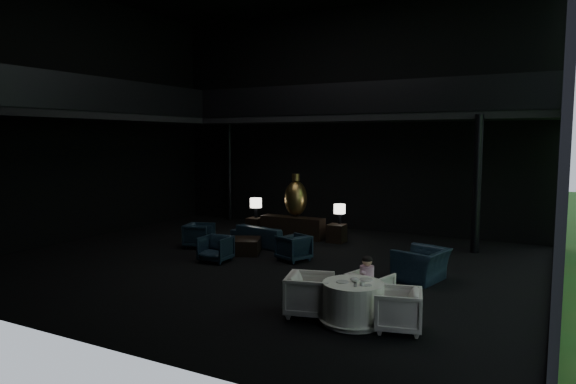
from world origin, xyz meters
The scene contains 34 objects.
floor centered at (0.00, 0.00, 0.00)m, with size 14.00×12.00×0.02m, color black.
wall_back centered at (0.00, 6.00, 4.00)m, with size 14.00×0.04×8.00m, color black.
wall_front centered at (0.00, -6.00, 4.00)m, with size 14.00×0.04×8.00m, color black.
wall_left centered at (-7.00, 0.00, 4.00)m, with size 0.04×12.00×8.00m, color black.
curtain_wall centered at (6.95, 0.00, 4.00)m, with size 0.20×12.00×8.00m, color black, non-canonical shape.
mezzanine_left centered at (-6.00, 0.00, 4.00)m, with size 2.00×12.00×0.25m, color black.
mezzanine_back centered at (1.00, 5.00, 4.00)m, with size 12.00×2.00×0.25m, color black.
railing_left centered at (-5.00, 0.00, 4.60)m, with size 0.06×12.00×1.00m, color black.
railing_back centered at (1.00, 4.00, 4.60)m, with size 12.00×0.06×1.00m, color black.
column_nw centered at (-5.00, 5.70, 2.00)m, with size 0.24×0.24×4.00m, color black.
column_ne centered at (4.80, 4.00, 2.00)m, with size 0.24×0.24×4.00m, color black.
console centered at (-0.93, 3.47, 0.35)m, with size 2.22×0.50×0.71m, color black.
bronze_urn centered at (-0.93, 3.72, 1.32)m, with size 0.77×0.77×1.43m.
side_table_left centered at (-2.53, 3.65, 0.27)m, with size 0.48×0.48×0.53m, color black.
table_lamp_left centered at (-2.53, 3.75, 1.02)m, with size 0.41×0.41×0.69m.
side_table_right centered at (0.67, 3.48, 0.29)m, with size 0.53×0.53×0.58m, color black.
table_lamp_right centered at (0.67, 3.71, 1.03)m, with size 0.37×0.37×0.62m.
sofa centered at (-1.05, 1.87, 0.46)m, with size 2.33×0.68×0.91m, color black.
lounge_armchair_west centered at (-2.74, 0.78, 0.42)m, with size 0.82×0.77×0.85m, color #161F2F.
lounge_armchair_east centered at (0.59, 0.62, 0.39)m, with size 0.77×0.72×0.79m, color black.
lounge_armchair_south centered at (-1.21, -0.48, 0.39)m, with size 0.76×0.71×0.78m, color black.
window_armchair centered at (4.15, 0.26, 0.56)m, with size 1.28×0.83×1.12m, color black.
coffee_table centered at (-1.12, 0.71, 0.22)m, with size 0.98×0.98×0.43m, color black.
dining_table centered at (3.73, -3.08, 0.33)m, with size 1.25×1.25×0.75m.
dining_chair_north centered at (3.70, -2.06, 0.38)m, with size 0.73×0.68×0.75m, color white.
dining_chair_east centered at (4.55, -3.04, 0.42)m, with size 0.81×0.76×0.83m, color silver.
dining_chair_west centered at (2.86, -3.07, 0.48)m, with size 0.94×0.88×0.97m, color silver.
child centered at (3.67, -2.18, 0.74)m, with size 0.28×0.28×0.59m.
plate_a centered at (3.56, -3.15, 0.76)m, with size 0.23×0.23×0.01m, color white.
plate_b centered at (3.88, -2.82, 0.76)m, with size 0.24×0.24×0.02m, color white.
saucer centered at (4.03, -3.15, 0.76)m, with size 0.14×0.14×0.01m, color white.
coffee_cup centered at (3.94, -3.18, 0.80)m, with size 0.09×0.09×0.07m, color white.
cereal_bowl centered at (3.73, -3.02, 0.79)m, with size 0.16×0.16×0.08m, color white.
cream_pot centered at (3.85, -3.30, 0.78)m, with size 0.06×0.06×0.07m, color #99999E.
Camera 1 is at (6.93, -11.54, 3.33)m, focal length 32.00 mm.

